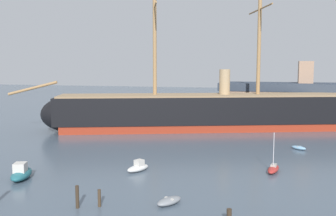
# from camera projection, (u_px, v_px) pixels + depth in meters

# --- Properties ---
(tall_ship) EXTENTS (70.20, 29.46, 35.04)m
(tall_ship) POSITION_uv_depth(u_px,v_px,m) (207.00, 111.00, 77.93)
(tall_ship) COLOR maroon
(tall_ship) RESTS_ON ground
(motorboat_foreground_left) EXTENTS (3.37, 5.13, 1.99)m
(motorboat_foreground_left) POSITION_uv_depth(u_px,v_px,m) (21.00, 173.00, 44.11)
(motorboat_foreground_left) COLOR #236670
(motorboat_foreground_left) RESTS_ON ground
(dinghy_foreground_right) EXTENTS (2.56, 3.13, 0.68)m
(dinghy_foreground_right) POSITION_uv_depth(u_px,v_px,m) (169.00, 201.00, 36.05)
(dinghy_foreground_right) COLOR gray
(dinghy_foreground_right) RESTS_ON ground
(motorboat_near_centre) EXTENTS (2.74, 3.66, 1.42)m
(motorboat_near_centre) POSITION_uv_depth(u_px,v_px,m) (138.00, 167.00, 47.39)
(motorboat_near_centre) COLOR silver
(motorboat_near_centre) RESTS_ON ground
(sailboat_mid_right) EXTENTS (1.91, 3.99, 4.99)m
(sailboat_mid_right) POSITION_uv_depth(u_px,v_px,m) (273.00, 169.00, 47.04)
(sailboat_mid_right) COLOR #B22D28
(sailboat_mid_right) RESTS_ON ground
(dinghy_alongside_stern) EXTENTS (2.58, 2.30, 0.57)m
(dinghy_alongside_stern) POSITION_uv_depth(u_px,v_px,m) (299.00, 148.00, 59.61)
(dinghy_alongside_stern) COLOR #7FB2D6
(dinghy_alongside_stern) RESTS_ON ground
(sailboat_distant_centre) EXTENTS (3.26, 5.34, 6.67)m
(sailboat_distant_centre) POSITION_uv_depth(u_px,v_px,m) (197.00, 120.00, 88.48)
(sailboat_distant_centre) COLOR silver
(sailboat_distant_centre) RESTS_ON ground
(mooring_piling_nearest) EXTENTS (0.30, 0.30, 1.64)m
(mooring_piling_nearest) POSITION_uv_depth(u_px,v_px,m) (99.00, 198.00, 35.48)
(mooring_piling_nearest) COLOR #423323
(mooring_piling_nearest) RESTS_ON ground
(mooring_piling_left_pair) EXTENTS (0.33, 0.33, 2.13)m
(mooring_piling_left_pair) POSITION_uv_depth(u_px,v_px,m) (77.00, 197.00, 35.11)
(mooring_piling_left_pair) COLOR #382B1E
(mooring_piling_left_pair) RESTS_ON ground
(dockside_warehouse_right) EXTENTS (48.68, 12.26, 14.10)m
(dockside_warehouse_right) POSITION_uv_depth(u_px,v_px,m) (317.00, 103.00, 88.37)
(dockside_warehouse_right) COLOR #565659
(dockside_warehouse_right) RESTS_ON ground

